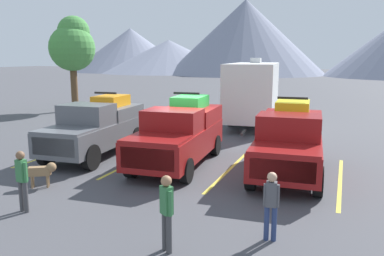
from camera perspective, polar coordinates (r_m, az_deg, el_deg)
ground_plane at (r=14.98m, az=-0.57°, el=-4.78°), size 240.00×240.00×0.00m
pickup_truck_a at (r=16.01m, az=-13.89°, el=0.20°), size 2.43×5.34×2.50m
pickup_truck_b at (r=14.29m, az=-1.81°, el=-0.68°), size 2.50×5.63×2.61m
pickup_truck_c at (r=13.45m, az=14.20°, el=-1.71°), size 2.50×5.41×2.56m
lot_stripe_a at (r=17.31m, az=-18.56°, el=-3.23°), size 0.12×5.50×0.01m
lot_stripe_b at (r=15.25m, az=-7.87°, el=-4.60°), size 0.12×5.50×0.01m
lot_stripe_c at (r=13.86m, az=5.59°, el=-6.08°), size 0.12×5.50×0.01m
lot_stripe_d at (r=13.38m, az=21.05°, el=-7.36°), size 0.12×5.50×0.01m
camper_trailer_a at (r=22.86m, az=9.04°, el=5.58°), size 3.43×8.56×3.88m
person_a at (r=7.95m, az=-3.77°, el=-11.77°), size 0.32×0.29×1.62m
person_b at (r=8.57m, az=11.62°, el=-10.61°), size 0.34×0.21×1.54m
person_c at (r=10.79m, az=-23.84°, el=-6.67°), size 0.35×0.22×1.61m
dog at (r=12.66m, az=-21.06°, el=-5.88°), size 0.84×0.59×0.77m
tree_a at (r=29.88m, az=-17.24°, el=11.67°), size 3.30×3.30×6.88m
mountain_ridge at (r=90.51m, az=23.25°, el=11.69°), size 151.65×43.80×16.79m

